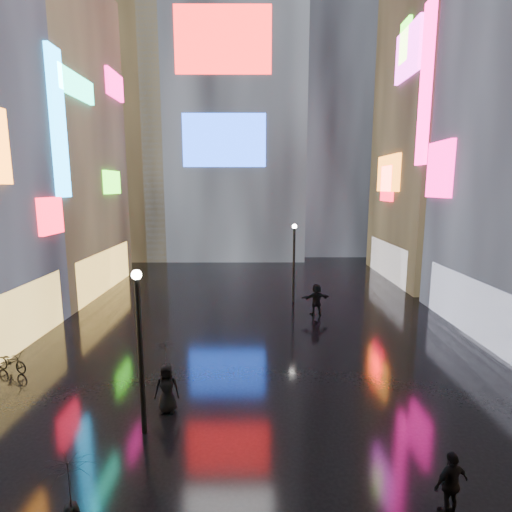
{
  "coord_description": "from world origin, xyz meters",
  "views": [
    {
      "loc": [
        -0.04,
        -2.83,
        7.57
      ],
      "look_at": [
        0.0,
        12.0,
        5.0
      ],
      "focal_mm": 28.0,
      "sensor_mm": 36.0,
      "label": 1
    }
  ],
  "objects_px": {
    "lamp_far": "(294,258)",
    "pedestrian_3": "(451,484)",
    "lamp_near": "(140,343)",
    "bicycle": "(11,362)"
  },
  "relations": [
    {
      "from": "lamp_near",
      "to": "bicycle",
      "type": "bearing_deg",
      "value": 147.7
    },
    {
      "from": "lamp_near",
      "to": "lamp_far",
      "type": "height_order",
      "value": "same"
    },
    {
      "from": "lamp_far",
      "to": "pedestrian_3",
      "type": "bearing_deg",
      "value": -83.59
    },
    {
      "from": "pedestrian_3",
      "to": "bicycle",
      "type": "xyz_separation_m",
      "value": [
        -14.64,
        7.36,
        -0.36
      ]
    },
    {
      "from": "bicycle",
      "to": "lamp_near",
      "type": "bearing_deg",
      "value": -100.15
    },
    {
      "from": "lamp_far",
      "to": "bicycle",
      "type": "xyz_separation_m",
      "value": [
        -12.66,
        -10.24,
        -2.51
      ]
    },
    {
      "from": "lamp_near",
      "to": "bicycle",
      "type": "xyz_separation_m",
      "value": [
        -6.64,
        4.2,
        -2.51
      ]
    },
    {
      "from": "lamp_far",
      "to": "pedestrian_3",
      "type": "height_order",
      "value": "lamp_far"
    },
    {
      "from": "lamp_near",
      "to": "pedestrian_3",
      "type": "xyz_separation_m",
      "value": [
        7.99,
        -3.16,
        -2.15
      ]
    },
    {
      "from": "lamp_far",
      "to": "bicycle",
      "type": "distance_m",
      "value": 16.47
    }
  ]
}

